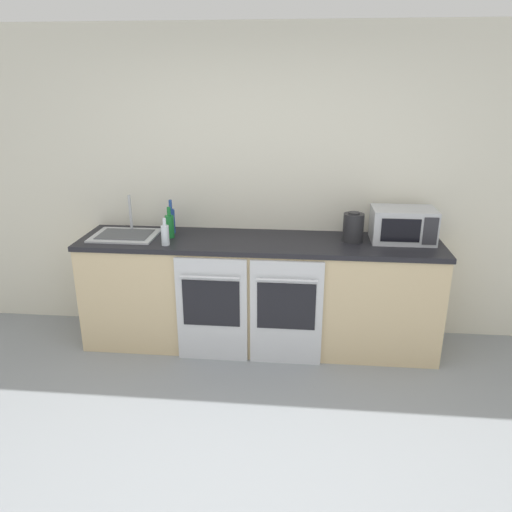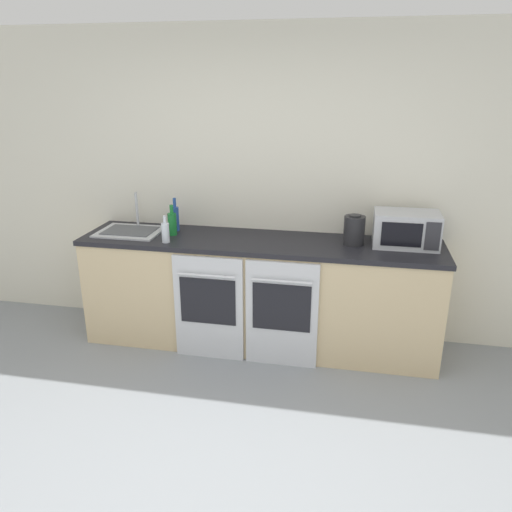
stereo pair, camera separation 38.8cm
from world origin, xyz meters
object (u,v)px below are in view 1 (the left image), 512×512
(bottle_blue, at_px, (171,220))
(bottle_clear, at_px, (165,235))
(oven_right, at_px, (286,313))
(kettle, at_px, (353,227))
(sink, at_px, (125,234))
(bottle_green, at_px, (170,226))
(microwave, at_px, (403,225))
(oven_left, at_px, (212,310))

(bottle_blue, bearing_deg, bottle_clear, -83.85)
(bottle_clear, bearing_deg, oven_right, -7.59)
(kettle, distance_m, sink, 1.88)
(bottle_blue, bearing_deg, bottle_green, -81.59)
(bottle_clear, bearing_deg, microwave, 8.63)
(bottle_clear, xyz_separation_m, bottle_green, (-0.02, 0.20, 0.01))
(oven_left, distance_m, oven_right, 0.59)
(sink, bearing_deg, oven_right, -13.62)
(bottle_blue, relative_size, sink, 0.54)
(kettle, bearing_deg, sink, -178.80)
(kettle, bearing_deg, bottle_blue, 176.58)
(oven_right, relative_size, microwave, 1.76)
(oven_right, distance_m, bottle_clear, 1.13)
(kettle, bearing_deg, oven_left, -161.42)
(bottle_green, height_order, kettle, bottle_green)
(oven_left, distance_m, sink, 0.98)
(oven_right, bearing_deg, bottle_clear, 172.41)
(microwave, distance_m, bottle_blue, 1.91)
(oven_left, xyz_separation_m, microwave, (1.50, 0.41, 0.62))
(bottle_blue, xyz_separation_m, kettle, (1.51, -0.09, 0.00))
(sink, bearing_deg, bottle_green, 0.27)
(bottle_clear, bearing_deg, kettle, 9.28)
(oven_left, height_order, oven_right, same)
(oven_right, height_order, bottle_clear, bottle_clear)
(bottle_clear, bearing_deg, bottle_green, 94.72)
(microwave, height_order, bottle_blue, bottle_blue)
(sink, bearing_deg, bottle_blue, 19.68)
(bottle_clear, bearing_deg, bottle_blue, 96.15)
(oven_left, distance_m, bottle_green, 0.78)
(bottle_green, bearing_deg, bottle_clear, -85.28)
(microwave, height_order, kettle, microwave)
(oven_right, height_order, bottle_green, bottle_green)
(sink, bearing_deg, bottle_clear, -26.87)
(bottle_clear, height_order, sink, sink)
(oven_right, distance_m, sink, 1.49)
(sink, bearing_deg, oven_left, -23.09)
(bottle_clear, relative_size, kettle, 0.91)
(microwave, bearing_deg, oven_left, -164.57)
(microwave, bearing_deg, sink, -177.92)
(microwave, relative_size, bottle_blue, 1.74)
(oven_left, relative_size, oven_right, 1.00)
(bottle_green, bearing_deg, kettle, 1.44)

